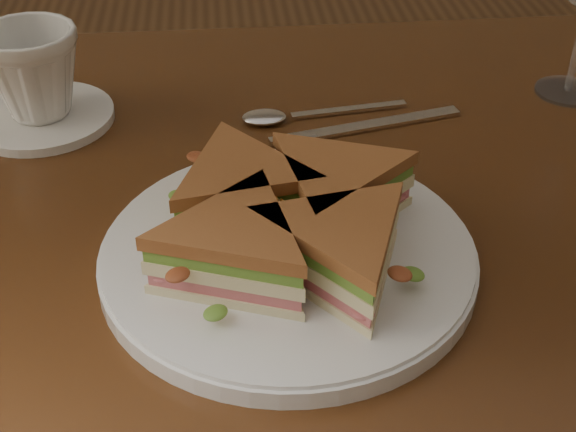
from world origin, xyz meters
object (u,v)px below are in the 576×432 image
Objects in this scene: saucer at (42,117)px; coffee_cup at (33,73)px; table at (322,276)px; knife at (360,128)px; plate at (288,257)px; sandwich_wedges at (288,221)px; spoon at (285,116)px.

coffee_cup is (0.00, 0.00, 0.05)m from saucer.
saucer reaches higher than table.
knife is at bearing 65.85° from table.
plate is 1.07× the size of sandwich_wedges.
saucer is (-0.34, 0.05, 0.00)m from knife.
sandwich_wedges reaches higher than saucer.
table is at bearing -88.68° from spoon.
plate is at bearing -114.08° from table.
sandwich_wedges is (0.00, 0.00, 0.04)m from plate.
plate reaches higher than table.
sandwich_wedges is at bearing -114.08° from table.
sandwich_wedges is at bearing 0.00° from plate.
table is 7.87× the size of saucer.
knife is (0.05, 0.12, 0.10)m from table.
saucer is (-0.28, 0.17, 0.10)m from table.
coffee_cup is (-0.24, 0.27, 0.01)m from sandwich_wedges.
sandwich_wedges reaches higher than spoon.
knife is (0.10, 0.22, -0.04)m from sandwich_wedges.
sandwich_wedges is (-0.04, -0.10, 0.14)m from table.
table is 5.65× the size of knife.
spoon reaches higher than knife.
knife is (0.08, -0.03, -0.00)m from spoon.
coffee_cup is at bearing 149.32° from table.
plate reaches higher than saucer.
spoon is 0.26m from saucer.
knife is at bearing 65.88° from plate.
spoon is 1.20× the size of saucer.
spoon is 0.86× the size of knife.
spoon is (0.02, 0.24, -0.04)m from sandwich_wedges.
plate is 1.46× the size of knife.
spoon is at bearing 146.31° from knife.
coffee_cup is at bearing 0.00° from saucer.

